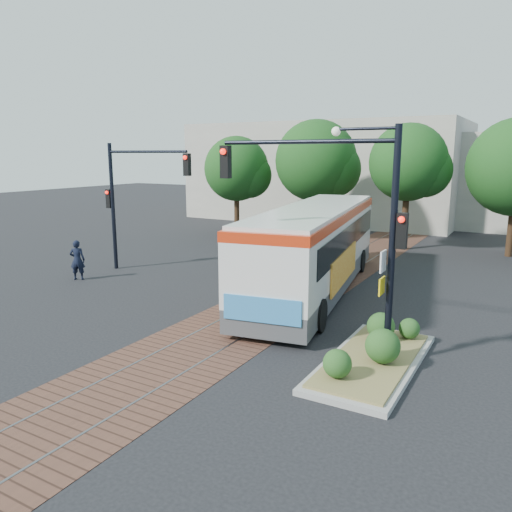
% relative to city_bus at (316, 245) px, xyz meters
% --- Properties ---
extents(ground, '(120.00, 120.00, 0.00)m').
position_rel_city_bus_xyz_m(ground, '(-0.55, -5.04, -1.92)').
color(ground, black).
rests_on(ground, ground).
extents(trackbed, '(3.60, 40.00, 0.02)m').
position_rel_city_bus_xyz_m(trackbed, '(-0.55, -1.04, -1.91)').
color(trackbed, '#543326').
rests_on(trackbed, ground).
extents(tree_row, '(26.40, 5.60, 7.67)m').
position_rel_city_bus_xyz_m(tree_row, '(0.66, 11.38, 2.93)').
color(tree_row, '#382314').
rests_on(tree_row, ground).
extents(warehouses, '(40.00, 13.00, 8.00)m').
position_rel_city_bus_xyz_m(warehouses, '(-1.08, 23.70, 1.89)').
color(warehouses, '#ADA899').
rests_on(warehouses, ground).
extents(city_bus, '(4.84, 13.13, 3.44)m').
position_rel_city_bus_xyz_m(city_bus, '(0.00, 0.00, 0.00)').
color(city_bus, '#404043').
rests_on(city_bus, ground).
extents(traffic_island, '(2.20, 5.20, 1.13)m').
position_rel_city_bus_xyz_m(traffic_island, '(4.27, -5.94, -1.59)').
color(traffic_island, gray).
rests_on(traffic_island, ground).
extents(signal_pole_main, '(5.49, 0.46, 6.00)m').
position_rel_city_bus_xyz_m(signal_pole_main, '(3.31, -5.85, 2.24)').
color(signal_pole_main, black).
rests_on(signal_pole_main, ground).
extents(signal_pole_left, '(4.99, 0.34, 6.00)m').
position_rel_city_bus_xyz_m(signal_pole_left, '(-8.92, -1.05, 1.95)').
color(signal_pole_left, black).
rests_on(signal_pole_left, ground).
extents(officer, '(0.78, 0.71, 1.79)m').
position_rel_city_bus_xyz_m(officer, '(-9.87, -3.51, -1.03)').
color(officer, black).
rests_on(officer, ground).
extents(parked_car, '(4.72, 3.27, 1.27)m').
position_rel_city_bus_xyz_m(parked_car, '(-5.66, 5.93, -1.28)').
color(parked_car, black).
rests_on(parked_car, ground).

